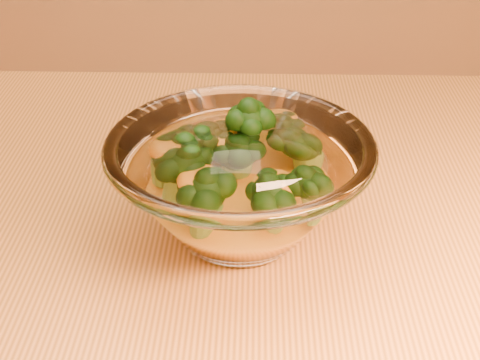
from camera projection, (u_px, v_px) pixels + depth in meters
name	position (u px, v px, depth m)	size (l,w,h in m)	color
table	(352.00, 335.00, 0.65)	(1.20, 0.80, 0.75)	#B67736
glass_bowl	(240.00, 185.00, 0.59)	(0.23, 0.23, 0.10)	white
cheese_sauce	(240.00, 205.00, 0.60)	(0.12, 0.12, 0.03)	orange
broccoli_heap	(234.00, 164.00, 0.59)	(0.15, 0.15, 0.08)	black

